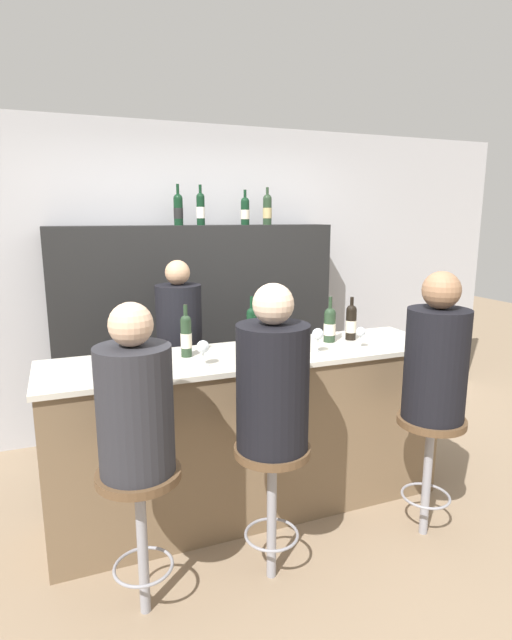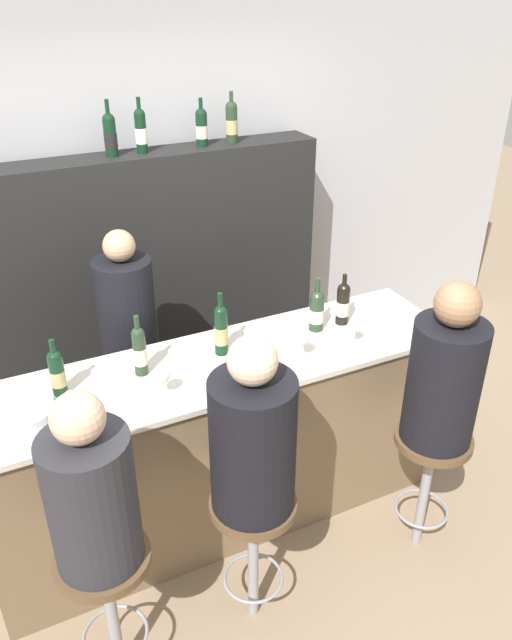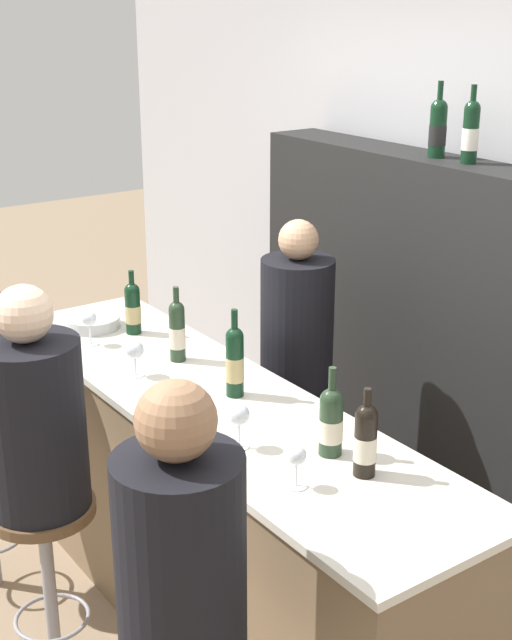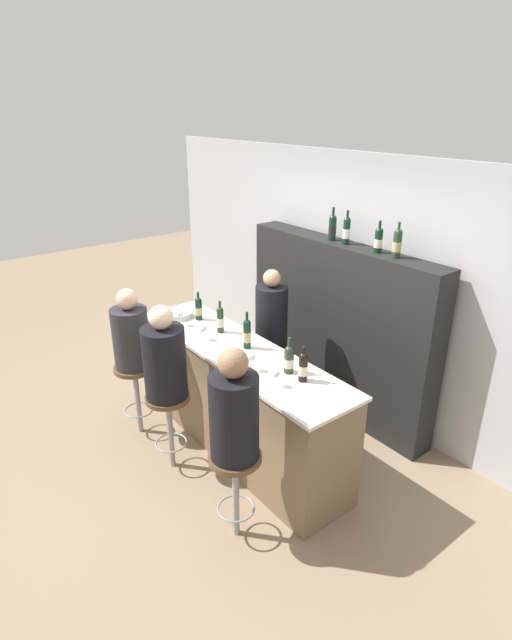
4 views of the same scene
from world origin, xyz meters
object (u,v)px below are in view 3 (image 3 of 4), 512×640
object	(u,v)px
wine_bottle_counter_4	(365,439)
wine_glass_2	(239,416)
wine_bottle_counter_2	(235,361)
wine_glass_0	(89,321)
bar_stool_middle	(45,542)
guest_seated_middle	(33,416)
guest_seated_right	(180,551)
wine_bottle_backbar_0	(438,128)
wine_glass_1	(135,351)
wine_bottle_counter_3	(331,421)
wine_bottle_backbar_1	(471,131)
wine_bottle_counter_0	(133,308)
wine_bottle_counter_1	(177,330)
metal_bowl	(93,322)
bartender	(296,403)
wine_glass_3	(297,458)

from	to	relation	value
wine_bottle_counter_4	wine_glass_2	world-z (taller)	wine_bottle_counter_4
wine_bottle_counter_2	wine_glass_0	world-z (taller)	wine_bottle_counter_2
bar_stool_middle	guest_seated_middle	size ratio (longest dim) A/B	0.90
wine_bottle_counter_4	guest_seated_right	distance (m)	0.73
wine_bottle_backbar_0	wine_glass_1	size ratio (longest dim) A/B	2.20
wine_bottle_counter_3	wine_bottle_backbar_1	distance (m)	1.50
wine_glass_0	wine_bottle_counter_0	bearing A→B (deg)	94.70
wine_bottle_counter_1	wine_glass_1	size ratio (longest dim) A/B	2.16
wine_bottle_backbar_1	metal_bowl	size ratio (longest dim) A/B	1.29
wine_bottle_backbar_0	bartender	world-z (taller)	wine_bottle_backbar_0
wine_bottle_counter_3	wine_glass_1	distance (m)	0.95
wine_bottle_counter_0	wine_bottle_counter_1	size ratio (longest dim) A/B	0.91
wine_bottle_counter_1	wine_glass_0	distance (m)	0.43
wine_bottle_backbar_0	wine_glass_0	size ratio (longest dim) A/B	2.15
wine_bottle_counter_1	wine_bottle_counter_2	distance (m)	0.42
wine_bottle_counter_2	wine_glass_3	xyz separation A→B (m)	(0.65, -0.22, -0.04)
wine_bottle_backbar_0	bartender	size ratio (longest dim) A/B	0.21
wine_bottle_counter_3	wine_glass_0	xyz separation A→B (m)	(-1.34, -0.22, -0.01)
wine_bottle_counter_4	wine_glass_3	xyz separation A→B (m)	(-0.06, -0.22, -0.03)
wine_bottle_backbar_0	wine_bottle_backbar_1	bearing A→B (deg)	-0.00
wine_glass_1	wine_glass_2	world-z (taller)	wine_glass_2
wine_glass_2	bartender	distance (m)	1.11
metal_bowl	guest_seated_right	bearing A→B (deg)	-18.60
wine_glass_1	wine_glass_2	xyz separation A→B (m)	(0.72, 0.00, 0.01)
guest_seated_right	metal_bowl	bearing A→B (deg)	161.40
wine_bottle_backbar_1	guest_seated_right	world-z (taller)	wine_bottle_backbar_1
wine_glass_2	bartender	size ratio (longest dim) A/B	0.10
wine_bottle_backbar_0	guest_seated_middle	bearing A→B (deg)	-89.87
wine_glass_3	wine_bottle_backbar_1	bearing A→B (deg)	114.99
wine_glass_1	wine_glass_3	bearing A→B (deg)	0.00
wine_bottle_backbar_1	guest_seated_middle	bearing A→B (deg)	-95.40
bar_stool_middle	bartender	xyz separation A→B (m)	(-0.17, 1.27, 0.15)
guest_seated_middle	wine_bottle_counter_2	bearing A→B (deg)	76.72
wine_glass_1	wine_bottle_counter_1	bearing A→B (deg)	100.98
wine_bottle_backbar_1	bartender	distance (m)	1.38
wine_bottle_backbar_0	wine_bottle_counter_0	bearing A→B (deg)	-118.23
guest_seated_middle	wine_bottle_backbar_0	bearing A→B (deg)	90.13
guest_seated_right	wine_bottle_counter_2	bearing A→B (deg)	138.65
bar_stool_middle	wine_bottle_counter_4	bearing A→B (deg)	38.99
wine_glass_1	wine_glass_2	bearing A→B (deg)	0.00
wine_glass_2	wine_bottle_counter_2	bearing A→B (deg)	148.04
wine_bottle_counter_1	bar_stool_middle	bearing A→B (deg)	-70.96
wine_glass_3	wine_glass_1	bearing A→B (deg)	180.00
wine_bottle_counter_3	guest_seated_right	bearing A→B (deg)	-69.89
wine_glass_0	bartender	world-z (taller)	bartender
bartender	metal_bowl	bearing A→B (deg)	-133.44
wine_glass_3	bartender	xyz separation A→B (m)	(-0.99, 0.77, -0.41)
wine_bottle_counter_4	wine_glass_0	bearing A→B (deg)	-171.78
wine_glass_0	metal_bowl	size ratio (longest dim) A/B	0.60
wine_glass_3	bar_stool_middle	distance (m)	1.11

